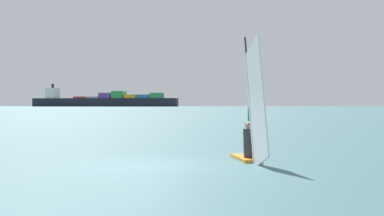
{
  "coord_description": "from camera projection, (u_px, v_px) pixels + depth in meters",
  "views": [
    {
      "loc": [
        -4.49,
        -16.79,
        1.98
      ],
      "look_at": [
        4.86,
        9.68,
        1.83
      ],
      "focal_mm": 49.09,
      "sensor_mm": 36.0,
      "label": 1
    }
  ],
  "objects": [
    {
      "name": "ground_plane",
      "position": [
        151.0,
        165.0,
        17.34
      ],
      "size": [
        4000.0,
        4000.0,
        0.0
      ],
      "primitive_type": "plane",
      "color": "#386066"
    },
    {
      "name": "windsurfer",
      "position": [
        252.0,
        124.0,
        18.07
      ],
      "size": [
        1.17,
        4.18,
        4.63
      ],
      "rotation": [
        0.0,
        0.0,
        1.37
      ],
      "color": "orange",
      "rests_on": "ground_plane"
    },
    {
      "name": "cargo_ship",
      "position": [
        106.0,
        101.0,
        777.44
      ],
      "size": [
        205.85,
        120.01,
        33.74
      ],
      "rotation": [
        0.0,
        0.0,
        5.83
      ],
      "color": "black",
      "rests_on": "ground_plane"
    },
    {
      "name": "distant_headland",
      "position": [
        222.0,
        102.0,
        1590.58
      ],
      "size": [
        1313.8,
        275.95,
        25.05
      ],
      "primitive_type": "cube",
      "rotation": [
        0.0,
        0.0,
        -0.02
      ],
      "color": "#60665B",
      "rests_on": "ground_plane"
    },
    {
      "name": "channel_buoy",
      "position": [
        251.0,
        113.0,
        65.15
      ],
      "size": [
        0.91,
        0.91,
        2.22
      ],
      "color": "#19994C",
      "rests_on": "ground_plane"
    }
  ]
}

